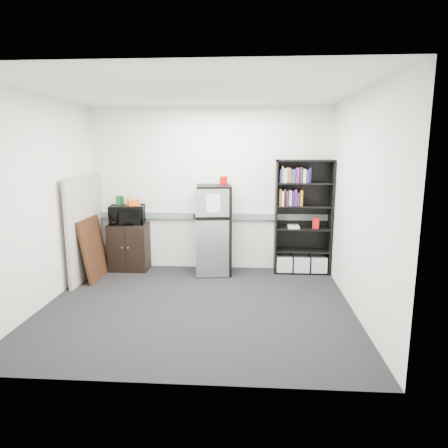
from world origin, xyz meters
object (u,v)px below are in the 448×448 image
bookshelf (303,218)px  microwave (127,215)px  cabinet (129,247)px  cubicle_partition (85,227)px  refrigerator (214,230)px

bookshelf → microwave: bookshelf is taller
cabinet → bookshelf: bearing=1.3°
bookshelf → cubicle_partition: size_ratio=1.14×
microwave → refrigerator: 1.46m
bookshelf → refrigerator: bearing=-174.3°
microwave → refrigerator: (1.44, -0.06, -0.22)m
bookshelf → refrigerator: bookshelf is taller
cabinet → microwave: 0.55m
cubicle_partition → bookshelf: bearing=8.1°
cubicle_partition → microwave: (0.55, 0.40, 0.14)m
bookshelf → cubicle_partition: bookshelf is taller
cubicle_partition → refrigerator: 2.02m
microwave → refrigerator: bearing=-10.9°
cabinet → microwave: (0.00, -0.02, 0.55)m
bookshelf → microwave: bearing=-178.4°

